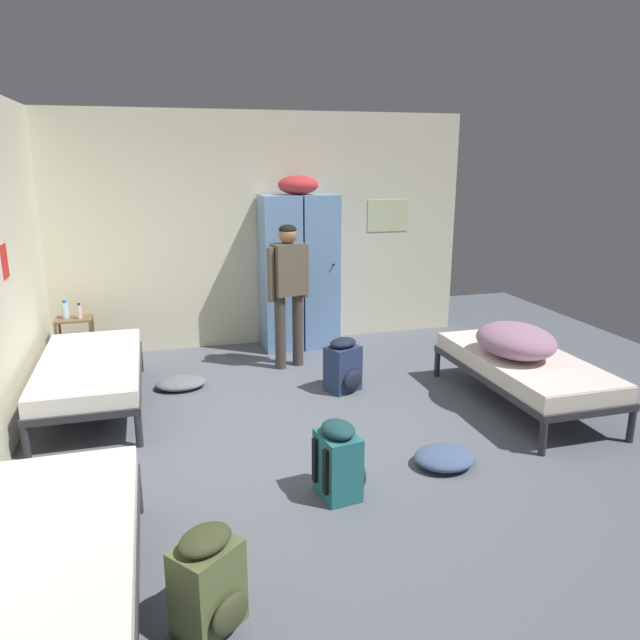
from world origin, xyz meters
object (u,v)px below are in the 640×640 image
at_px(bed_left_rear, 90,370).
at_px(backpack_teal, 339,461).
at_px(locker_bank, 299,269).
at_px(bed_right, 524,367).
at_px(bed_left_front, 42,560).
at_px(backpack_navy, 344,366).
at_px(bedding_heap, 516,340).
at_px(shelf_unit, 76,338).
at_px(water_bottle, 65,310).
at_px(clothes_pile_grey, 181,383).
at_px(clothes_pile_denim, 445,458).
at_px(backpack_olive, 209,583).
at_px(person_traveler, 288,283).
at_px(lotion_bottle, 79,312).

bearing_deg(bed_left_rear, backpack_teal, -49.35).
height_order(locker_bank, bed_right, locker_bank).
bearing_deg(bed_left_front, backpack_navy, 47.50).
xyz_separation_m(bed_left_front, bedding_heap, (3.80, 1.83, 0.26)).
relative_size(shelf_unit, water_bottle, 2.78).
bearing_deg(clothes_pile_grey, water_bottle, 139.63).
height_order(bed_left_front, backpack_navy, backpack_navy).
bearing_deg(backpack_navy, clothes_pile_grey, 162.03).
height_order(bed_left_front, bedding_heap, bedding_heap).
height_order(bedding_heap, backpack_teal, bedding_heap).
xyz_separation_m(water_bottle, clothes_pile_denim, (2.99, -3.15, -0.60)).
distance_m(bed_left_front, backpack_olive, 0.82).
distance_m(bed_left_front, bedding_heap, 4.23).
xyz_separation_m(bed_right, clothes_pile_denim, (-1.24, -0.86, -0.32)).
height_order(backpack_navy, clothes_pile_grey, backpack_navy).
distance_m(locker_bank, bed_right, 2.91).
relative_size(bedding_heap, water_bottle, 4.02).
xyz_separation_m(shelf_unit, bed_right, (4.15, -2.27, 0.04)).
xyz_separation_m(locker_bank, bed_right, (1.58, -2.37, -0.59)).
xyz_separation_m(bed_left_rear, backpack_teal, (1.76, -2.05, -0.12)).
xyz_separation_m(person_traveler, clothes_pile_grey, (-1.22, -0.35, -0.90)).
distance_m(bed_right, backpack_teal, 2.38).
bearing_deg(backpack_teal, person_traveler, 84.35).
distance_m(backpack_teal, clothes_pile_denim, 0.94).
distance_m(bed_left_front, water_bottle, 4.12).
bearing_deg(person_traveler, lotion_bottle, 165.60).
bearing_deg(clothes_pile_denim, locker_bank, 95.97).
xyz_separation_m(bedding_heap, backpack_olive, (-3.03, -2.06, -0.38)).
bearing_deg(bed_left_front, backpack_teal, 23.54).
distance_m(lotion_bottle, backpack_teal, 3.82).
bearing_deg(person_traveler, clothes_pile_denim, -75.92).
height_order(shelf_unit, bed_left_rear, shelf_unit).
distance_m(water_bottle, lotion_bottle, 0.16).
relative_size(water_bottle, clothes_pile_grey, 0.40).
height_order(lotion_bottle, backpack_olive, lotion_bottle).
distance_m(bedding_heap, backpack_olive, 3.68).
xyz_separation_m(bed_left_rear, water_bottle, (-0.33, 1.27, 0.28)).
relative_size(shelf_unit, bed_left_front, 0.30).
xyz_separation_m(person_traveler, lotion_bottle, (-2.21, 0.57, -0.31)).
bearing_deg(backpack_olive, shelf_unit, 103.44).
relative_size(shelf_unit, backpack_olive, 1.04).
height_order(water_bottle, backpack_teal, water_bottle).
height_order(water_bottle, clothes_pile_denim, water_bottle).
bearing_deg(bed_right, locker_bank, 123.60).
height_order(water_bottle, backpack_olive, water_bottle).
bearing_deg(backpack_navy, shelf_unit, 150.98).
relative_size(bed_left_rear, backpack_olive, 3.45).
bearing_deg(backpack_navy, person_traveler, 112.76).
bearing_deg(water_bottle, locker_bank, 1.84).
bearing_deg(water_bottle, bed_right, -28.40).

